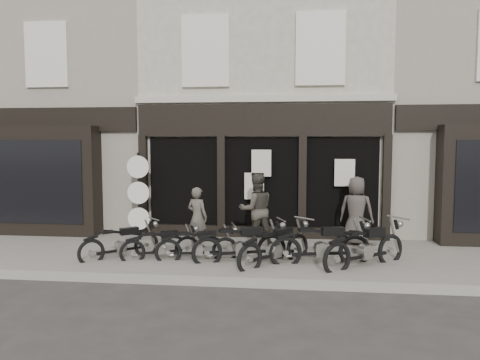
# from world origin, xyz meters

# --- Properties ---
(ground_plane) EXTENTS (90.00, 90.00, 0.00)m
(ground_plane) POSITION_xyz_m (0.00, 0.00, 0.00)
(ground_plane) COLOR #2D2B28
(ground_plane) RESTS_ON ground
(pavement) EXTENTS (30.00, 4.20, 0.12)m
(pavement) POSITION_xyz_m (0.00, 0.90, 0.06)
(pavement) COLOR #6A645D
(pavement) RESTS_ON ground_plane
(kerb) EXTENTS (30.00, 0.25, 0.13)m
(kerb) POSITION_xyz_m (0.00, -1.25, 0.07)
(kerb) COLOR gray
(kerb) RESTS_ON ground_plane
(central_building) EXTENTS (7.30, 6.22, 8.34)m
(central_building) POSITION_xyz_m (0.00, 5.95, 4.08)
(central_building) COLOR beige
(central_building) RESTS_ON ground
(neighbour_left) EXTENTS (5.60, 6.73, 8.34)m
(neighbour_left) POSITION_xyz_m (-6.35, 5.90, 4.04)
(neighbour_left) COLOR gray
(neighbour_left) RESTS_ON ground
(neighbour_right) EXTENTS (5.60, 6.73, 8.34)m
(neighbour_right) POSITION_xyz_m (6.35, 5.90, 4.04)
(neighbour_right) COLOR gray
(neighbour_right) RESTS_ON ground
(motorcycle_0) EXTENTS (1.62, 1.54, 0.97)m
(motorcycle_0) POSITION_xyz_m (-3.17, 0.28, 0.38)
(motorcycle_0) COLOR black
(motorcycle_0) RESTS_ON ground
(motorcycle_1) EXTENTS (1.75, 1.05, 0.90)m
(motorcycle_1) POSITION_xyz_m (-2.19, 0.29, 0.36)
(motorcycle_1) COLOR black
(motorcycle_1) RESTS_ON ground
(motorcycle_2) EXTENTS (1.90, 0.79, 0.93)m
(motorcycle_2) POSITION_xyz_m (-1.30, 0.26, 0.37)
(motorcycle_2) COLOR black
(motorcycle_2) RESTS_ON ground
(motorcycle_3) EXTENTS (2.14, 1.05, 1.07)m
(motorcycle_3) POSITION_xyz_m (-0.29, 0.24, 0.43)
(motorcycle_3) COLOR black
(motorcycle_3) RESTS_ON ground
(motorcycle_4) EXTENTS (1.69, 1.80, 1.06)m
(motorcycle_4) POSITION_xyz_m (0.51, 0.12, 0.42)
(motorcycle_4) COLOR black
(motorcycle_4) RESTS_ON ground
(motorcycle_5) EXTENTS (2.31, 0.86, 1.12)m
(motorcycle_5) POSITION_xyz_m (1.55, 0.28, 0.45)
(motorcycle_5) COLOR black
(motorcycle_5) RESTS_ON ground
(motorcycle_6) EXTENTS (2.03, 1.66, 1.13)m
(motorcycle_6) POSITION_xyz_m (2.50, 0.13, 0.45)
(motorcycle_6) COLOR black
(motorcycle_6) RESTS_ON ground
(man_left) EXTENTS (0.67, 0.56, 1.56)m
(man_left) POSITION_xyz_m (-1.57, 1.52, 0.90)
(man_left) COLOR #4D473F
(man_left) RESTS_ON pavement
(man_centre) EXTENTS (1.12, 1.00, 1.91)m
(man_centre) POSITION_xyz_m (-0.07, 1.85, 1.07)
(man_centre) COLOR #3C3831
(man_centre) RESTS_ON pavement
(man_right) EXTENTS (1.02, 0.80, 1.82)m
(man_right) POSITION_xyz_m (2.56, 2.22, 1.03)
(man_right) COLOR #413A36
(man_right) RESTS_ON pavement
(advert_sign_post) EXTENTS (0.62, 0.40, 2.55)m
(advert_sign_post) POSITION_xyz_m (-3.36, 2.18, 1.24)
(advert_sign_post) COLOR black
(advert_sign_post) RESTS_ON ground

